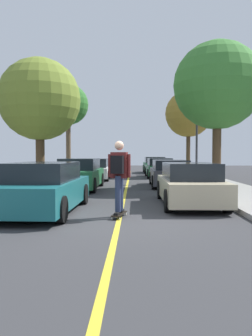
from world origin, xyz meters
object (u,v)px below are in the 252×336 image
at_px(fire_hydrant, 33,182).
at_px(streetlamp, 197,130).
at_px(parked_car_left_far, 95,169).
at_px(skateboard, 119,214).
at_px(parked_car_right_near, 170,173).
at_px(street_tree_right_nearest, 217,86).
at_px(parked_car_right_farthest, 154,165).
at_px(street_tree_right_near, 188,114).
at_px(street_tree_left_nearest, 40,100).
at_px(parked_car_left_near, 80,174).
at_px(skateboarder, 119,172).
at_px(parked_car_left_nearest, 44,188).
at_px(parked_car_right_nearest, 190,184).
at_px(parked_car_right_far, 159,168).
at_px(street_tree_left_near, 68,105).

xyz_separation_m(fire_hydrant, streetlamp, (7.47, 5.84, 2.48)).
xyz_separation_m(parked_car_left_far, skateboard, (2.10, -12.69, -0.57)).
bearing_deg(parked_car_right_near, street_tree_right_nearest, -17.33).
xyz_separation_m(parked_car_right_farthest, street_tree_right_near, (2.11, -4.79, 3.77)).
height_order(street_tree_left_nearest, fire_hydrant, street_tree_left_nearest).
height_order(fire_hydrant, streetlamp, streetlamp).
height_order(parked_car_left_near, streetlamp, streetlamp).
bearing_deg(streetlamp, skateboarder, -110.17).
bearing_deg(parked_car_left_nearest, skateboarder, -20.02).
bearing_deg(street_tree_right_near, fire_hydrant, -125.38).
relative_size(parked_car_right_nearest, fire_hydrant, 6.06).
distance_m(street_tree_right_nearest, fire_hydrant, 9.34).
xyz_separation_m(parked_car_left_near, parked_car_right_nearest, (4.22, -4.67, -0.03)).
height_order(parked_car_left_nearest, skateboard, parked_car_left_nearest).
xyz_separation_m(parked_car_left_nearest, street_tree_left_nearest, (-2.11, 7.19, 3.57)).
xyz_separation_m(parked_car_right_nearest, streetlamp, (1.75, 8.34, 2.31)).
bearing_deg(parked_car_right_far, parked_car_right_near, -90.01).
bearing_deg(street_tree_left_nearest, parked_car_right_near, 1.45).
relative_size(parked_car_right_farthest, skateboarder, 2.41).
relative_size(parked_car_left_far, skateboard, 4.97).
relative_size(parked_car_right_near, skateboarder, 2.21).
xyz_separation_m(parked_car_left_far, skateboarder, (2.10, -12.72, 0.48)).
bearing_deg(parked_car_left_near, skateboard, -72.95).
bearing_deg(skateboarder, skateboard, 78.58).
relative_size(parked_car_right_far, fire_hydrant, 6.12).
xyz_separation_m(street_tree_left_nearest, streetlamp, (8.08, 2.59, -1.27)).
relative_size(parked_car_right_far, streetlamp, 0.88).
distance_m(parked_car_left_far, streetlamp, 6.76).
distance_m(parked_car_right_far, skateboarder, 15.13).
relative_size(street_tree_left_near, street_tree_right_near, 1.06).
xyz_separation_m(parked_car_left_far, fire_hydrant, (-1.50, -8.01, -0.18)).
distance_m(street_tree_left_nearest, street_tree_right_near, 11.49).
height_order(parked_car_right_far, parked_car_right_farthest, parked_car_right_farthest).
height_order(parked_car_right_farthest, street_tree_right_near, street_tree_right_near).
relative_size(parked_car_right_nearest, street_tree_right_near, 0.71).
xyz_separation_m(parked_car_right_far, skateboarder, (-2.13, -14.97, 0.49)).
xyz_separation_m(fire_hydrant, skateboard, (3.60, -4.68, -0.40)).
bearing_deg(skateboarder, fire_hydrant, 127.34).
bearing_deg(street_tree_left_nearest, skateboard, -62.00).
xyz_separation_m(parked_car_right_far, skateboard, (-2.12, -14.94, -0.56)).
relative_size(parked_car_left_far, parked_car_right_nearest, 1.02).
distance_m(parked_car_left_nearest, parked_car_right_near, 8.48).
bearing_deg(street_tree_left_near, parked_car_right_near, -47.52).
distance_m(parked_car_left_near, street_tree_right_nearest, 7.55).
height_order(parked_car_right_far, street_tree_left_nearest, street_tree_left_nearest).
height_order(street_tree_left_near, street_tree_right_nearest, street_tree_right_nearest).
distance_m(street_tree_right_near, fire_hydrant, 14.10).
bearing_deg(street_tree_left_nearest, parked_car_right_nearest, -42.24).
relative_size(parked_car_left_nearest, parked_car_right_nearest, 1.04).
height_order(parked_car_right_far, street_tree_right_nearest, street_tree_right_nearest).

